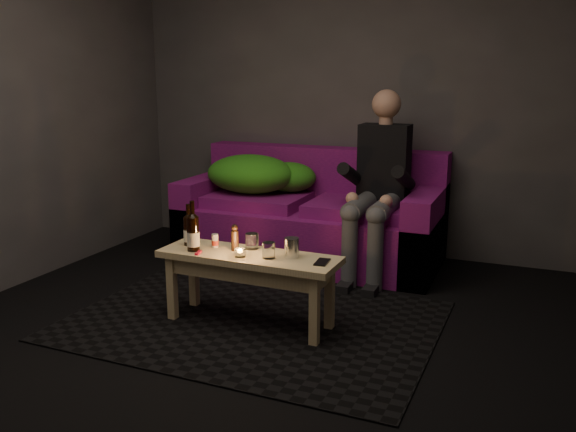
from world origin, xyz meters
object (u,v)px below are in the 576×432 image
sofa (312,220)px  beer_bottle_b (193,232)px  beer_bottle_a (189,230)px  steel_cup (292,248)px  person (378,181)px  coffee_table (249,267)px

sofa → beer_bottle_b: bearing=-98.0°
beer_bottle_a → steel_cup: beer_bottle_a is taller
person → beer_bottle_b: person is taller
beer_bottle_a → beer_bottle_b: 0.13m
sofa → steel_cup: bearing=-74.4°
sofa → beer_bottle_b: (-0.21, -1.52, 0.25)m
sofa → person: bearing=-16.0°
steel_cup → sofa: bearing=105.6°
coffee_table → beer_bottle_a: 0.47m
sofa → beer_bottle_a: sofa is taller
sofa → coffee_table: bearing=-84.9°
beer_bottle_b → coffee_table: bearing=11.5°
sofa → beer_bottle_b: 1.56m
beer_bottle_b → beer_bottle_a: bearing=133.1°
sofa → person: size_ratio=1.50×
person → beer_bottle_a: (-0.90, -1.26, -0.17)m
person → coffee_table: 1.41m
person → beer_bottle_a: person is taller
beer_bottle_b → sofa: bearing=82.0°
coffee_table → person: bearing=70.1°
beer_bottle_b → steel_cup: 0.62m
beer_bottle_a → steel_cup: 0.70m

